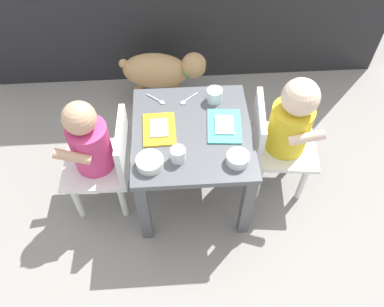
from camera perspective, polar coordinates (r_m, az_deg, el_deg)
name	(u,v)px	position (r m, az deg, el deg)	size (l,w,h in m)	color
ground_plane	(192,188)	(1.92, 0.00, -5.06)	(7.00, 7.00, 0.00)	gray
dining_table	(192,144)	(1.65, 0.00, 1.42)	(0.48, 0.52, 0.42)	#515459
seated_child_left	(94,146)	(1.64, -14.09, 1.04)	(0.29, 0.29, 0.61)	white
seated_child_right	(288,125)	(1.69, 13.75, 4.05)	(0.31, 0.31, 0.63)	white
dog	(162,71)	(2.16, -4.34, 11.90)	(0.48, 0.22, 0.34)	tan
food_tray_left	(159,129)	(1.59, -4.80, 3.58)	(0.13, 0.18, 0.02)	gold
food_tray_right	(224,126)	(1.60, 4.70, 4.04)	(0.15, 0.20, 0.02)	#4CC6BC
water_cup_left	(214,96)	(1.69, 3.29, 8.37)	(0.07, 0.07, 0.06)	white
water_cup_right	(178,155)	(1.47, -2.02, -0.24)	(0.06, 0.06, 0.06)	white
veggie_bowl_far	(238,158)	(1.48, 6.69, -0.71)	(0.09, 0.09, 0.04)	white
cereal_bowl_right_side	(150,162)	(1.47, -6.15, -1.23)	(0.10, 0.10, 0.04)	white
spoon_by_left_tray	(187,100)	(1.70, -0.68, 7.83)	(0.08, 0.07, 0.01)	silver
spoon_by_right_tray	(158,100)	(1.71, -5.03, 7.76)	(0.09, 0.07, 0.01)	silver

